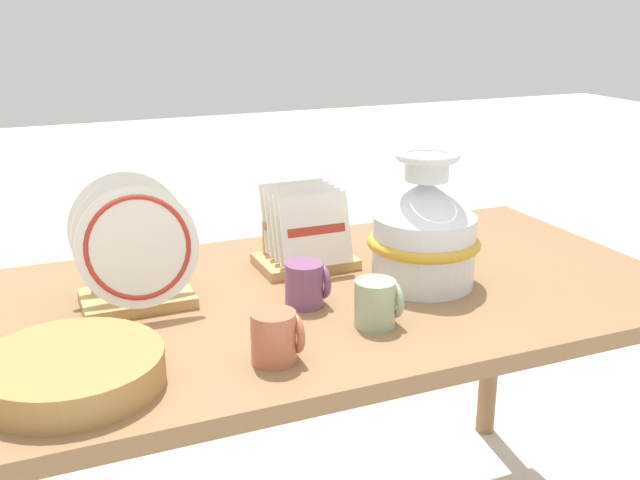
# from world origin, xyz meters

# --- Properties ---
(display_table) EXTENTS (1.51, 0.79, 0.71)m
(display_table) POSITION_xyz_m (0.00, 0.00, 0.63)
(display_table) COLOR olive
(display_table) RESTS_ON ground_plane
(ceramic_vase) EXTENTS (0.24, 0.24, 0.29)m
(ceramic_vase) POSITION_xyz_m (0.22, -0.05, 0.83)
(ceramic_vase) COLOR silver
(ceramic_vase) RESTS_ON display_table
(dish_rack_round_plates) EXTENTS (0.23, 0.19, 0.25)m
(dish_rack_round_plates) POSITION_xyz_m (-0.36, 0.07, 0.80)
(dish_rack_round_plates) COLOR tan
(dish_rack_round_plates) RESTS_ON display_table
(dish_rack_square_plates) EXTENTS (0.21, 0.18, 0.18)m
(dish_rack_square_plates) POSITION_xyz_m (0.03, 0.15, 0.77)
(dish_rack_square_plates) COLOR tan
(dish_rack_square_plates) RESTS_ON display_table
(wicker_charger_stack) EXTENTS (0.29, 0.29, 0.05)m
(wicker_charger_stack) POSITION_xyz_m (-0.51, -0.22, 0.73)
(wicker_charger_stack) COLOR #AD7F47
(wicker_charger_stack) RESTS_ON display_table
(mug_terracotta_glaze) EXTENTS (0.08, 0.08, 0.09)m
(mug_terracotta_glaze) POSITION_xyz_m (-0.19, -0.26, 0.75)
(mug_terracotta_glaze) COLOR #B76647
(mug_terracotta_glaze) RESTS_ON display_table
(mug_plum_glaze) EXTENTS (0.08, 0.08, 0.09)m
(mug_plum_glaze) POSITION_xyz_m (-0.05, -0.06, 0.75)
(mug_plum_glaze) COLOR #7A4770
(mug_plum_glaze) RESTS_ON display_table
(mug_sage_glaze) EXTENTS (0.08, 0.08, 0.09)m
(mug_sage_glaze) POSITION_xyz_m (0.03, -0.20, 0.75)
(mug_sage_glaze) COLOR #9EB28E
(mug_sage_glaze) RESTS_ON display_table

